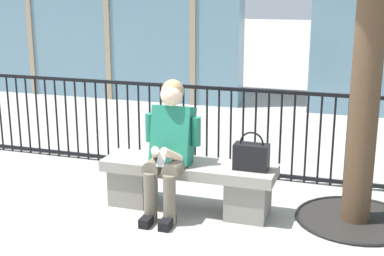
{
  "coord_description": "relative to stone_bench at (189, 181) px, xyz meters",
  "views": [
    {
      "loc": [
        1.49,
        -4.43,
        2.0
      ],
      "look_at": [
        0.0,
        0.1,
        0.75
      ],
      "focal_mm": 50.5,
      "sensor_mm": 36.0,
      "label": 1
    }
  ],
  "objects": [
    {
      "name": "stone_bench",
      "position": [
        0.0,
        0.0,
        0.0
      ],
      "size": [
        1.6,
        0.44,
        0.45
      ],
      "color": "gray",
      "rests_on": "ground"
    },
    {
      "name": "ground_plane",
      "position": [
        0.0,
        0.0,
        -0.27
      ],
      "size": [
        60.0,
        60.0,
        0.0
      ],
      "primitive_type": "plane",
      "color": "#9E9B93"
    },
    {
      "name": "handbag_on_bench",
      "position": [
        0.58,
        -0.01,
        0.3
      ],
      "size": [
        0.3,
        0.15,
        0.34
      ],
      "color": "black",
      "rests_on": "stone_bench"
    },
    {
      "name": "plaza_railing",
      "position": [
        0.0,
        1.03,
        0.22
      ],
      "size": [
        7.53,
        0.04,
        0.97
      ],
      "color": "black",
      "rests_on": "ground"
    },
    {
      "name": "seated_person_with_phone",
      "position": [
        -0.14,
        -0.13,
        0.38
      ],
      "size": [
        0.52,
        0.66,
        1.21
      ],
      "color": "#6B6051",
      "rests_on": "ground"
    }
  ]
}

